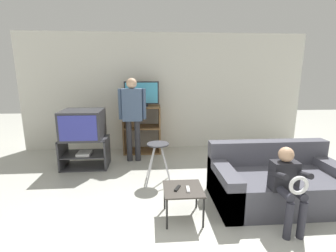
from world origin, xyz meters
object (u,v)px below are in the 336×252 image
(tv_stand, at_px, (85,153))
(remote_control_black, at_px, (177,188))
(snack_table, at_px, (183,192))
(folding_stool, at_px, (158,151))
(television_flat, at_px, (142,94))
(remote_control_white, at_px, (188,189))
(person_seated_child, at_px, (288,182))
(person_standing_adult, at_px, (132,112))
(television_main, at_px, (83,124))
(media_shelf, at_px, (142,129))
(couch, at_px, (277,183))

(tv_stand, relative_size, remote_control_black, 5.88)
(remote_control_black, bearing_deg, snack_table, 37.31)
(folding_stool, height_order, snack_table, folding_stool)
(television_flat, bearing_deg, remote_control_white, -77.06)
(remote_control_black, bearing_deg, person_seated_child, 14.56)
(remote_control_white, distance_m, person_standing_adult, 2.30)
(television_main, height_order, person_standing_adult, person_standing_adult)
(folding_stool, distance_m, person_seated_child, 1.89)
(television_flat, height_order, person_seated_child, television_flat)
(tv_stand, relative_size, remote_control_white, 5.88)
(tv_stand, xyz_separation_m, folding_stool, (1.34, -0.77, 0.26))
(television_main, xyz_separation_m, remote_control_white, (1.67, -1.84, -0.42))
(media_shelf, distance_m, snack_table, 2.66)
(media_shelf, bearing_deg, television_main, -142.38)
(snack_table, xyz_separation_m, person_standing_adult, (-0.72, 2.04, 0.65))
(tv_stand, bearing_deg, person_seated_child, -36.40)
(tv_stand, bearing_deg, television_main, 110.12)
(television_flat, xyz_separation_m, person_standing_adult, (-0.17, -0.56, -0.28))
(television_flat, distance_m, person_standing_adult, 0.65)
(tv_stand, distance_m, television_main, 0.55)
(couch, bearing_deg, snack_table, -167.46)
(television_flat, relative_size, remote_control_white, 5.14)
(tv_stand, height_order, remote_control_white, tv_stand)
(media_shelf, distance_m, person_seated_child, 3.32)
(television_main, relative_size, person_standing_adult, 0.44)
(person_seated_child, bearing_deg, tv_stand, 143.60)
(folding_stool, xyz_separation_m, person_standing_adult, (-0.46, 1.03, 0.47))
(person_standing_adult, bearing_deg, remote_control_black, -72.38)
(television_main, relative_size, snack_table, 1.53)
(tv_stand, xyz_separation_m, television_flat, (1.05, 0.82, 1.01))
(person_standing_adult, bearing_deg, tv_stand, -163.65)
(remote_control_white, relative_size, person_standing_adult, 0.09)
(remote_control_black, height_order, remote_control_white, same)
(snack_table, bearing_deg, person_standing_adult, 109.52)
(person_standing_adult, bearing_deg, television_main, -164.32)
(person_seated_child, bearing_deg, snack_table, 167.42)
(television_flat, relative_size, folding_stool, 1.11)
(television_main, distance_m, television_flat, 1.41)
(snack_table, distance_m, person_seated_child, 1.19)
(person_standing_adult, height_order, person_seated_child, person_standing_adult)
(couch, bearing_deg, television_flat, 129.61)
(tv_stand, height_order, television_flat, television_flat)
(snack_table, bearing_deg, folding_stool, 104.77)
(couch, height_order, person_standing_adult, person_standing_adult)
(folding_stool, bearing_deg, person_standing_adult, 113.88)
(tv_stand, height_order, folding_stool, folding_stool)
(snack_table, distance_m, couch, 1.38)
(television_flat, distance_m, remote_control_black, 2.80)
(television_main, xyz_separation_m, remote_control_black, (1.54, -1.80, -0.42))
(media_shelf, bearing_deg, remote_control_black, -79.21)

